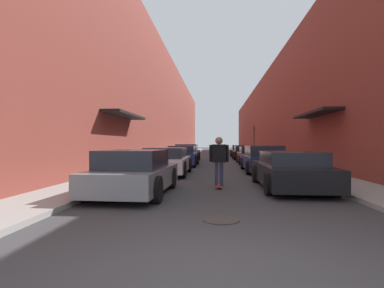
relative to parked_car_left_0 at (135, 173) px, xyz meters
The scene contains 17 objects.
ground 22.35m from the parked_car_left_0, 83.87° to the left, with size 150.65×150.65×0.00m, color #38383A.
curb_strip_left 29.13m from the parked_car_left_0, 93.72° to the left, with size 1.80×68.48×0.12m.
curb_strip_right 29.83m from the parked_car_left_0, 77.09° to the left, with size 1.80×68.48×0.12m.
building_row_left 29.87m from the parked_car_left_0, 99.36° to the left, with size 4.90×68.48×11.17m.
building_row_right 30.84m from the parked_car_left_0, 71.79° to the left, with size 4.90×68.48×9.03m.
parked_car_left_0 is the anchor object (origin of this frame).
parked_car_left_1 5.37m from the parked_car_left_0, 89.94° to the left, with size 2.06×4.24×1.25m.
parked_car_left_2 10.74m from the parked_car_left_0, 89.26° to the left, with size 1.92×4.03×1.29m.
parked_car_left_3 15.75m from the parked_car_left_0, 90.21° to the left, with size 1.96×4.39×1.37m.
parked_car_right_0 4.88m from the parked_car_left_0, 17.78° to the left, with size 2.00×4.52×1.19m.
parked_car_right_1 8.51m from the parked_car_left_0, 56.86° to the left, with size 1.96×4.77×1.33m.
parked_car_right_2 13.88m from the parked_car_left_0, 69.65° to the left, with size 2.06×4.05×1.21m.
parked_car_right_3 19.16m from the parked_car_left_0, 75.72° to the left, with size 1.94×3.93×1.22m.
parked_car_right_4 24.84m from the parked_car_left_0, 78.83° to the left, with size 2.00×4.67×1.25m.
skateboarder 2.84m from the parked_car_left_0, 31.75° to the left, with size 0.63×0.78×1.66m.
manhole_cover 3.59m from the parked_car_left_0, 47.72° to the right, with size 0.70×0.70×0.02m.
traffic_light 25.01m from the parked_car_left_0, 75.32° to the left, with size 0.16×0.22×3.21m.
Camera 1 is at (-0.08, -3.10, 1.45)m, focal length 28.00 mm.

